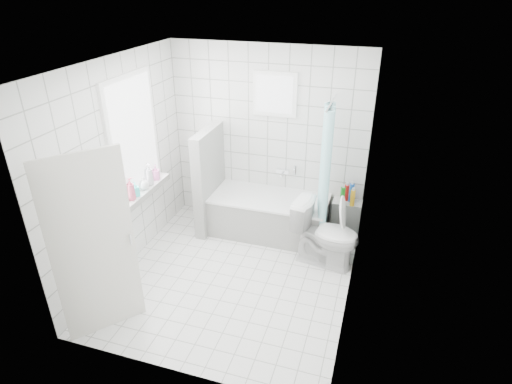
% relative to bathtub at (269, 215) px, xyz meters
% --- Properties ---
extents(ground, '(3.00, 3.00, 0.00)m').
position_rel_bathtub_xyz_m(ground, '(-0.14, -1.12, -0.29)').
color(ground, white).
rests_on(ground, ground).
extents(ceiling, '(3.00, 3.00, 0.00)m').
position_rel_bathtub_xyz_m(ceiling, '(-0.14, -1.12, 2.31)').
color(ceiling, white).
rests_on(ceiling, ground).
extents(wall_back, '(2.80, 0.02, 2.60)m').
position_rel_bathtub_xyz_m(wall_back, '(-0.14, 0.38, 1.01)').
color(wall_back, white).
rests_on(wall_back, ground).
extents(wall_front, '(2.80, 0.02, 2.60)m').
position_rel_bathtub_xyz_m(wall_front, '(-0.14, -2.62, 1.01)').
color(wall_front, white).
rests_on(wall_front, ground).
extents(wall_left, '(0.02, 3.00, 2.60)m').
position_rel_bathtub_xyz_m(wall_left, '(-1.54, -1.12, 1.01)').
color(wall_left, white).
rests_on(wall_left, ground).
extents(wall_right, '(0.02, 3.00, 2.60)m').
position_rel_bathtub_xyz_m(wall_right, '(1.26, -1.12, 1.01)').
color(wall_right, white).
rests_on(wall_right, ground).
extents(window_left, '(0.01, 0.90, 1.40)m').
position_rel_bathtub_xyz_m(window_left, '(-1.50, -0.82, 1.31)').
color(window_left, white).
rests_on(window_left, wall_left).
extents(window_back, '(0.50, 0.01, 0.50)m').
position_rel_bathtub_xyz_m(window_back, '(-0.04, 0.33, 1.66)').
color(window_back, white).
rests_on(window_back, wall_back).
extents(window_sill, '(0.18, 1.02, 0.08)m').
position_rel_bathtub_xyz_m(window_sill, '(-1.45, -0.82, 0.57)').
color(window_sill, white).
rests_on(window_sill, wall_left).
extents(door, '(0.54, 0.64, 2.00)m').
position_rel_bathtub_xyz_m(door, '(-1.14, -2.30, 0.71)').
color(door, silver).
rests_on(door, ground).
extents(bathtub, '(1.64, 0.77, 0.58)m').
position_rel_bathtub_xyz_m(bathtub, '(0.00, 0.00, 0.00)').
color(bathtub, white).
rests_on(bathtub, ground).
extents(partition_wall, '(0.15, 0.85, 1.50)m').
position_rel_bathtub_xyz_m(partition_wall, '(-0.88, -0.05, 0.46)').
color(partition_wall, white).
rests_on(partition_wall, ground).
extents(tiled_ledge, '(0.40, 0.24, 0.55)m').
position_rel_bathtub_xyz_m(tiled_ledge, '(1.06, 0.25, -0.02)').
color(tiled_ledge, white).
rests_on(tiled_ledge, ground).
extents(toilet, '(0.91, 0.60, 0.86)m').
position_rel_bathtub_xyz_m(toilet, '(0.89, -0.47, 0.14)').
color(toilet, white).
rests_on(toilet, ground).
extents(curtain_rod, '(0.02, 0.80, 0.02)m').
position_rel_bathtub_xyz_m(curtain_rod, '(0.76, -0.02, 1.71)').
color(curtain_rod, silver).
rests_on(curtain_rod, wall_back).
extents(shower_curtain, '(0.14, 0.48, 1.78)m').
position_rel_bathtub_xyz_m(shower_curtain, '(0.76, -0.16, 0.81)').
color(shower_curtain, '#45C6CB').
rests_on(shower_curtain, curtain_rod).
extents(tub_faucet, '(0.18, 0.06, 0.06)m').
position_rel_bathtub_xyz_m(tub_faucet, '(0.10, 0.33, 0.56)').
color(tub_faucet, silver).
rests_on(tub_faucet, wall_back).
extents(sill_bottles, '(0.17, 0.75, 0.31)m').
position_rel_bathtub_xyz_m(sill_bottles, '(-1.44, -0.86, 0.73)').
color(sill_bottles, silver).
rests_on(sill_bottles, window_sill).
extents(ledge_bottles, '(0.20, 0.19, 0.27)m').
position_rel_bathtub_xyz_m(ledge_bottles, '(1.06, 0.23, 0.38)').
color(ledge_bottles, green).
rests_on(ledge_bottles, tiled_ledge).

